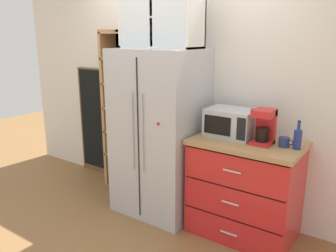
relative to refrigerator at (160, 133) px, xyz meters
name	(u,v)px	position (x,y,z in m)	size (l,w,h in m)	color
ground_plane	(161,207)	(0.00, 0.01, -0.86)	(10.68, 10.68, 0.00)	olive
wall_back_cream	(181,89)	(0.00, 0.41, 0.41)	(4.98, 0.10, 2.55)	silver
refrigerator	(160,133)	(0.00, 0.00, 0.00)	(0.86, 0.73, 1.73)	#B7BABF
pantry_shelf_column	(127,110)	(-0.71, 0.28, 0.11)	(0.52, 0.30, 1.91)	brown
counter_cabinet	(245,188)	(0.94, 0.05, -0.40)	(0.98, 0.64, 0.93)	red
microwave	(231,123)	(0.75, 0.10, 0.20)	(0.44, 0.33, 0.26)	#B7BABF
coffee_maker	(264,126)	(1.08, 0.06, 0.22)	(0.17, 0.20, 0.31)	red
mug_navy	(284,142)	(1.26, 0.07, 0.11)	(0.12, 0.09, 0.08)	navy
bottle_cobalt	(298,137)	(1.37, 0.06, 0.17)	(0.07, 0.07, 0.25)	navy
bottle_clear	(252,126)	(0.94, 0.13, 0.19)	(0.07, 0.07, 0.28)	silver
upper_cabinet	(162,18)	(0.00, 0.05, 1.15)	(0.82, 0.32, 0.58)	silver
chalkboard_menu	(97,122)	(-1.29, 0.33, -0.14)	(0.60, 0.04, 1.43)	brown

